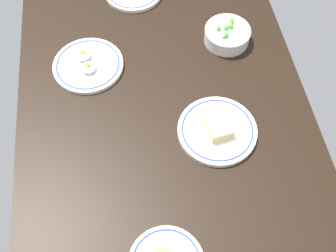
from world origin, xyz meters
The scene contains 4 objects.
dining_table centered at (0.00, 0.00, 2.00)cm, with size 144.74×85.27×4.00cm, color black.
plate_sandwich centered at (2.76, 13.54, 5.23)cm, with size 22.31×22.31×4.71cm.
plate_eggs centered at (-26.20, -21.30, 5.02)cm, with size 21.85×21.85×4.54cm.
bowl_peas centered at (-30.73, 23.66, 6.70)cm, with size 14.75×14.75×6.17cm.
Camera 1 is at (57.81, -8.44, 102.95)cm, focal length 43.44 mm.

